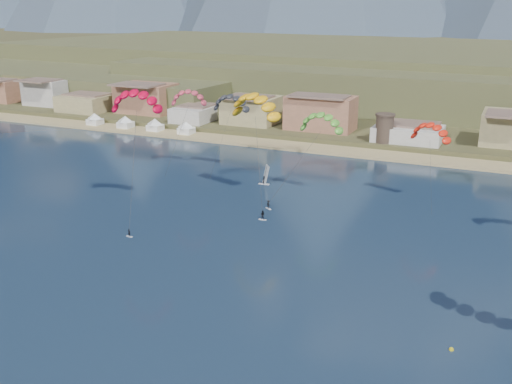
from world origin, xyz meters
TOP-DOWN VIEW (x-y plane):
  - ground at (0.00, 0.00)m, footprint 2400.00×2400.00m
  - beach at (0.00, 106.00)m, footprint 2200.00×12.00m
  - land at (0.00, 560.00)m, footprint 2200.00×900.00m
  - foothills at (22.39, 232.47)m, footprint 940.00×210.00m
  - town at (-40.00, 122.00)m, footprint 400.00×24.00m
  - watchtower at (5.00, 114.00)m, footprint 5.82×5.82m
  - beach_tents at (-76.25, 106.00)m, footprint 43.40×6.40m
  - kitesurfer_red at (-29.13, 38.86)m, footprint 12.45×17.04m
  - kitesurfer_yellow at (-11.00, 56.29)m, footprint 14.69×16.78m
  - kitesurfer_green at (1.58, 62.89)m, footprint 13.20×15.22m
  - distant_kite_pink at (-35.19, 69.60)m, footprint 9.93×7.32m
  - distant_kite_dark at (-24.87, 72.58)m, footprint 9.99×6.11m
  - distant_kite_orange at (24.07, 68.24)m, footprint 9.90×7.30m
  - windsurfer at (-13.13, 66.66)m, footprint 2.67×2.90m
  - buoy at (36.31, 11.00)m, footprint 0.60×0.60m

SIDE VIEW (x-z plane):
  - ground at x=0.00m, z-range 0.00..0.00m
  - land at x=0.00m, z-range -2.00..2.00m
  - buoy at x=36.31m, z-range -0.20..0.40m
  - beach at x=0.00m, z-range -0.20..0.70m
  - windsurfer at x=-13.13m, z-range -0.86..3.86m
  - beach_tents at x=-76.25m, z-range 1.21..6.21m
  - watchtower at x=5.00m, z-range 2.07..10.67m
  - town at x=-40.00m, z-range 2.00..14.00m
  - foothills at x=22.39m, z-range 0.08..18.08m
  - distant_kite_orange at x=24.07m, z-range 6.73..26.16m
  - kitesurfer_green at x=1.58m, z-range 6.51..28.46m
  - distant_kite_dark at x=-24.87m, z-range 7.86..29.58m
  - distant_kite_pink at x=-35.19m, z-range 8.47..31.04m
  - kitesurfer_yellow at x=-11.00m, z-range 8.52..34.52m
  - kitesurfer_red at x=-29.13m, z-range 9.89..37.78m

